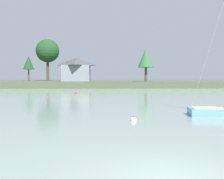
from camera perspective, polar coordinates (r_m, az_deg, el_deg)
The scene contains 8 objects.
ground_plane at distance 8.73m, azimuth 12.55°, elevation -18.07°, with size 452.71×452.71×0.00m, color gray.
far_shore_bank at distance 96.04m, azimuth -0.59°, elevation 1.39°, with size 203.72×54.21×1.63m, color #4C563D.
mooring_buoy_red at distance 50.17m, azimuth -7.61°, elevation -0.73°, with size 0.42×0.42×0.47m.
mooring_buoy_white at distance 18.99m, azimuth 4.59°, elevation -6.41°, with size 0.41×0.41×0.46m.
shore_tree_inland_b at distance 95.34m, azimuth -17.24°, elevation 5.41°, with size 3.69×3.69×8.41m.
shore_tree_right_mid at distance 80.35m, azimuth 7.19°, elevation 6.65°, with size 4.70×4.70×9.93m.
shore_tree_center_left at distance 98.73m, azimuth -13.47°, elevation 7.92°, with size 8.19×8.19×14.68m.
cottage_eastern at distance 88.63m, azimuth -7.50°, elevation 4.34°, with size 9.30×10.69×7.66m.
Camera 1 is at (-2.05, -7.90, 3.09)m, focal length 43.23 mm.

